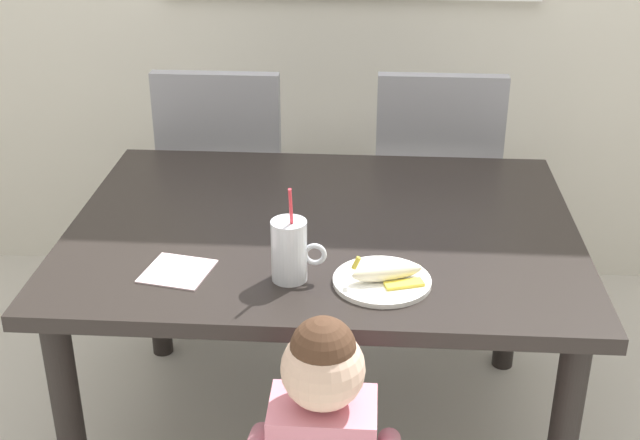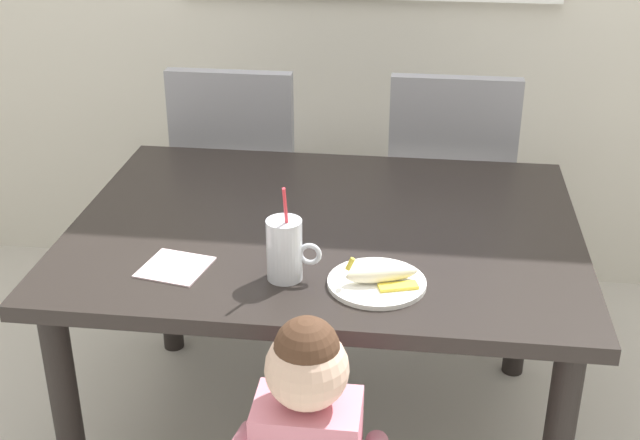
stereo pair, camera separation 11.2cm
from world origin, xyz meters
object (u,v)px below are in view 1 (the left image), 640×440
object	(u,v)px
dining_chair_right	(434,181)
snack_plate	(382,281)
dining_chair_left	(226,179)
peeled_banana	(388,272)
paper_napkin	(177,271)
milk_cup	(290,254)
dining_table	(323,254)

from	to	relation	value
dining_chair_right	snack_plate	xyz separation A→B (m)	(-0.19, -1.06, 0.19)
dining_chair_left	snack_plate	xyz separation A→B (m)	(0.55, -1.03, 0.19)
dining_chair_left	snack_plate	bearing A→B (deg)	117.98
snack_plate	peeled_banana	distance (m)	0.03
peeled_banana	paper_napkin	xyz separation A→B (m)	(-0.50, 0.02, -0.03)
peeled_banana	dining_chair_left	bearing A→B (deg)	118.50
peeled_banana	paper_napkin	size ratio (longest dim) A/B	1.17
milk_cup	peeled_banana	xyz separation A→B (m)	(0.23, -0.01, -0.04)
dining_table	peeled_banana	distance (m)	0.37
dining_chair_left	milk_cup	xyz separation A→B (m)	(0.33, -1.02, 0.25)
peeled_banana	dining_table	bearing A→B (deg)	118.84
snack_plate	paper_napkin	distance (m)	0.49
dining_table	paper_napkin	size ratio (longest dim) A/B	8.96
snack_plate	peeled_banana	world-z (taller)	peeled_banana
dining_table	milk_cup	xyz separation A→B (m)	(-0.06, -0.30, 0.16)
snack_plate	paper_napkin	world-z (taller)	snack_plate
dining_table	snack_plate	xyz separation A→B (m)	(0.16, -0.31, 0.10)
dining_chair_left	dining_chair_right	world-z (taller)	same
dining_chair_right	peeled_banana	bearing A→B (deg)	80.63
dining_chair_left	dining_chair_right	xyz separation A→B (m)	(0.74, 0.02, 0.00)
dining_chair_left	paper_napkin	world-z (taller)	dining_chair_left
dining_table	milk_cup	bearing A→B (deg)	-100.95
dining_chair_right	peeled_banana	xyz separation A→B (m)	(-0.17, -1.06, 0.22)
dining_table	dining_chair_left	world-z (taller)	dining_chair_left
dining_chair_right	snack_plate	world-z (taller)	dining_chair_right
milk_cup	peeled_banana	world-z (taller)	milk_cup
peeled_banana	milk_cup	bearing A→B (deg)	177.67
milk_cup	dining_table	bearing A→B (deg)	79.05
snack_plate	dining_chair_right	bearing A→B (deg)	79.91
milk_cup	snack_plate	bearing A→B (deg)	-1.86
dining_chair_right	milk_cup	distance (m)	1.15
dining_chair_right	snack_plate	distance (m)	1.09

